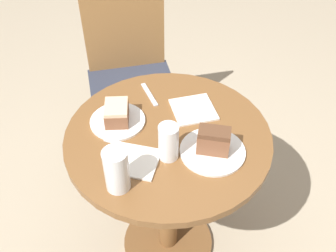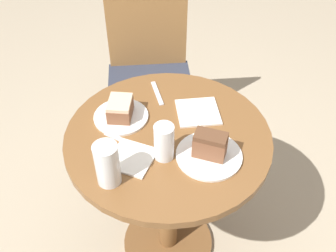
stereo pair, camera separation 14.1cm
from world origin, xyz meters
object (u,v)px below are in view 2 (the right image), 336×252
at_px(chair, 150,76).
at_px(cake_slice_far, 210,145).
at_px(plate_far, 209,155).
at_px(plate_near, 121,117).
at_px(cake_slice_near, 120,108).
at_px(glass_lemonade, 164,143).
at_px(glass_water, 108,166).

xyz_separation_m(chair, cake_slice_far, (0.23, -0.85, 0.34)).
bearing_deg(plate_far, cake_slice_far, 90.00).
bearing_deg(plate_near, cake_slice_near, -90.00).
relative_size(plate_far, cake_slice_far, 1.84).
bearing_deg(plate_near, glass_lemonade, -50.78).
bearing_deg(glass_lemonade, cake_slice_near, 129.22).
height_order(plate_near, plate_far, same).
distance_m(cake_slice_near, glass_lemonade, 0.26).
bearing_deg(cake_slice_near, cake_slice_far, -32.85).
bearing_deg(plate_near, chair, 82.30).
bearing_deg(glass_lemonade, plate_far, -1.87).
bearing_deg(glass_lemonade, plate_near, 129.22).
bearing_deg(cake_slice_near, plate_far, -32.85).
height_order(chair, cake_slice_near, chair).
bearing_deg(glass_water, plate_near, 87.24).
distance_m(plate_near, plate_far, 0.38).
xyz_separation_m(plate_far, cake_slice_near, (-0.32, 0.21, 0.04)).
relative_size(chair, glass_water, 5.73).
height_order(cake_slice_far, glass_water, glass_water).
bearing_deg(plate_near, plate_far, -32.85).
distance_m(chair, cake_slice_far, 0.94).
height_order(chair, plate_near, chair).
relative_size(chair, plate_far, 3.91).
distance_m(cake_slice_near, glass_water, 0.31).
bearing_deg(plate_far, cake_slice_near, 147.15).
distance_m(cake_slice_far, glass_water, 0.35).
xyz_separation_m(cake_slice_near, glass_lemonade, (0.16, -0.20, 0.02)).
distance_m(chair, plate_far, 0.92).
xyz_separation_m(plate_near, cake_slice_far, (0.32, -0.21, 0.05)).
relative_size(plate_near, cake_slice_near, 1.78).
xyz_separation_m(plate_near, glass_water, (-0.01, -0.30, 0.07)).
xyz_separation_m(plate_near, glass_lemonade, (0.16, -0.20, 0.06)).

